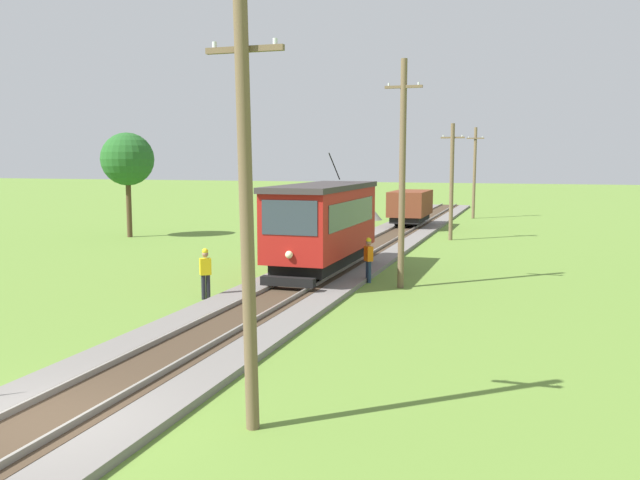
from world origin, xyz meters
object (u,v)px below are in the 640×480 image
freight_car (410,206)px  utility_pole_far (474,172)px  utility_pole_near_tram (402,173)px  red_tram (323,224)px  utility_pole_foreground (247,215)px  utility_pole_mid (452,181)px  second_worker (369,258)px  tree_left_far (127,160)px  gravel_pile (369,212)px  track_worker (205,271)px

freight_car → utility_pole_far: bearing=69.5°
utility_pole_near_tram → utility_pole_far: (-0.00, 31.44, -0.53)m
red_tram → utility_pole_far: size_ratio=1.15×
utility_pole_foreground → utility_pole_mid: 29.85m
freight_car → utility_pole_near_tram: 22.37m
second_worker → tree_left_far: tree_left_far is taller
red_tram → tree_left_far: size_ratio=1.32×
utility_pole_foreground → tree_left_far: 31.87m
tree_left_far → utility_pole_far: bearing=46.4°
gravel_pile → utility_pole_mid: bearing=-56.2°
utility_pole_near_tram → gravel_pile: utility_pole_near_tram is taller
track_worker → utility_pole_near_tram: bearing=-91.5°
red_tram → utility_pole_far: utility_pole_far is taller
utility_pole_mid → second_worker: utility_pole_mid is taller
utility_pole_near_tram → track_worker: bearing=-145.3°
track_worker → utility_pole_far: bearing=-45.9°
tree_left_far → utility_pole_foreground: bearing=-52.7°
track_worker → utility_pole_foreground: bearing=174.9°
red_tram → utility_pole_near_tram: 4.40m
freight_car → red_tram: bearing=-90.0°
utility_pole_far → gravel_pile: 9.39m
utility_pole_mid → tree_left_far: utility_pole_mid is taller
second_worker → gravel_pile: bearing=65.3°
gravel_pile → freight_car: bearing=-51.9°
utility_pole_near_tram → utility_pole_mid: utility_pole_near_tram is taller
tree_left_far → track_worker: bearing=-49.2°
utility_pole_foreground → track_worker: (-6.04, 9.98, -2.89)m
utility_pole_near_tram → utility_pole_far: utility_pole_near_tram is taller
utility_pole_mid → utility_pole_foreground: bearing=-90.0°
utility_pole_mid → utility_pole_far: size_ratio=0.93×
second_worker → tree_left_far: size_ratio=0.28×
utility_pole_foreground → tree_left_far: size_ratio=1.17×
utility_pole_far → track_worker: size_ratio=4.16×
freight_car → utility_pole_foreground: (3.55, -36.08, 2.32)m
gravel_pile → second_worker: 27.55m
utility_pole_near_tram → second_worker: (-1.41, 0.61, -3.36)m
gravel_pile → track_worker: bearing=-86.7°
utility_pole_near_tram → utility_pole_mid: size_ratio=1.22×
utility_pole_foreground → tree_left_far: utility_pole_foreground is taller
freight_car → tree_left_far: tree_left_far is taller
utility_pole_mid → track_worker: 20.93m
utility_pole_near_tram → track_worker: 8.08m
track_worker → tree_left_far: bearing=4.6°
second_worker → red_tram: bearing=119.9°
utility_pole_mid → tree_left_far: bearing=-166.9°
red_tram → tree_left_far: tree_left_far is taller
utility_pole_far → gravel_pile: bearing=-152.7°
utility_pole_mid → track_worker: utility_pole_mid is taller
red_tram → utility_pole_far: 30.22m
freight_car → second_worker: freight_car is taller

